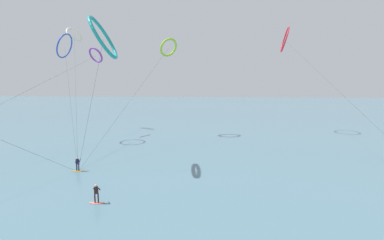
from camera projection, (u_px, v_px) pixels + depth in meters
sea_water at (213, 110)px, 106.94m from camera, size 400.00×200.00×0.08m
surfer_coral at (96, 195)px, 23.35m from camera, size 1.40×0.62×1.70m
surfer_amber at (78, 165)px, 31.90m from camera, size 1.40×0.58×1.70m
kite_ivory at (74, 35)px, 52.67m from camera, size 13.39×24.48×21.26m
kite_lime at (168, 48)px, 52.99m from camera, size 8.69×26.50×19.15m
kite_teal at (103, 38)px, 31.62m from camera, size 4.75×5.83×18.16m
kite_violet at (95, 55)px, 61.34m from camera, size 4.40×52.83×18.47m
kite_cobalt at (65, 46)px, 47.07m from camera, size 11.31×18.81×18.96m
kite_crimson at (285, 40)px, 56.44m from camera, size 3.57×50.25×22.07m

